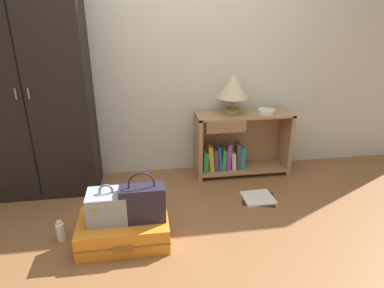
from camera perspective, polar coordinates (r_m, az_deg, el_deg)
ground_plane at (r=2.57m, az=-0.16°, el=-18.62°), size 9.00×9.00×0.00m
back_wall at (r=3.45m, az=-4.02°, el=15.86°), size 6.40×0.10×2.60m
wardrobe at (r=3.34m, az=-25.71°, el=8.63°), size 1.02×0.47×2.04m
bookshelf at (r=3.60m, az=7.80°, el=-0.05°), size 0.99×0.34×0.67m
table_lamp at (r=3.40m, az=6.98°, el=9.45°), size 0.31×0.31×0.40m
bowl at (r=3.53m, az=12.45°, el=5.41°), size 0.17×0.17×0.04m
suitcase_large at (r=2.70m, az=-11.44°, el=-14.02°), size 0.68×0.46×0.20m
train_case at (r=2.60m, az=-14.11°, el=-10.18°), size 0.29×0.24×0.30m
handbag at (r=2.53m, az=-8.35°, el=-9.83°), size 0.33×0.15×0.39m
bottle at (r=2.86m, az=-21.38°, el=-13.60°), size 0.06×0.06×0.17m
open_book_on_floor at (r=3.27m, az=11.13°, el=-8.95°), size 0.36×0.35×0.02m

